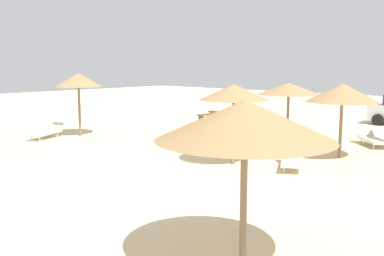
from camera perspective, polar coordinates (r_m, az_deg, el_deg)
The scene contains 13 objects.
ground_plane at distance 13.45m, azimuth -8.68°, elevation -6.44°, with size 80.00×80.00×0.00m, color beige.
parasol_0 at distance 16.70m, azimuth 18.86°, elevation 4.30°, with size 2.60×2.60×2.71m.
parasol_1 at distance 14.85m, azimuth 5.45°, elevation 4.47°, with size 2.34×2.34×2.73m.
parasol_2 at distance 19.51m, azimuth 12.38°, elevation 4.95°, with size 2.70×2.70×2.59m.
parasol_3 at distance 21.44m, azimuth -14.47°, elevation 6.01°, with size 2.22×2.22×2.97m.
parasol_4 at distance 7.12m, azimuth 6.85°, elevation 0.97°, with size 2.93×2.93×2.83m.
lounger_0 at distance 18.94m, azimuth 14.51°, elevation -1.34°, with size 2.00×1.15×0.69m.
lounger_1 at distance 14.87m, azimuth 12.85°, elevation -3.86°, with size 1.43×1.96×0.76m.
lounger_2 at distance 19.47m, azimuth 6.88°, elevation -0.85°, with size 0.86×1.93×0.77m.
lounger_3 at distance 21.37m, azimuth -18.28°, elevation -0.43°, with size 1.27×2.02×0.63m.
lounger_5 at distance 19.88m, azimuth 22.16°, elevation -1.22°, with size 1.76×1.79×0.76m.
bench_0 at distance 26.03m, azimuth 2.04°, elevation 1.56°, with size 0.44×1.51×0.49m.
bench_1 at distance 27.16m, azimuth 3.41°, elevation 1.83°, with size 1.55×0.69×0.49m.
Camera 1 is at (10.13, -8.16, 3.40)m, focal length 41.27 mm.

